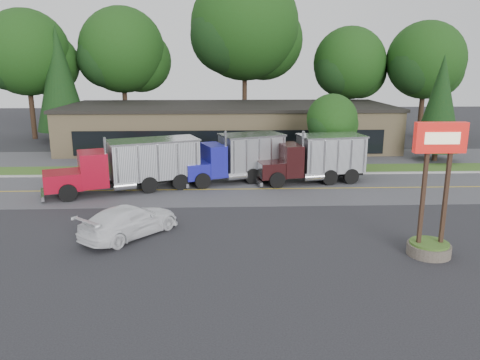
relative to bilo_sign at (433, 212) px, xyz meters
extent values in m
plane|color=#303034|center=(-10.50, 2.50, -2.02)|extent=(140.00, 140.00, 0.00)
cube|color=slate|center=(-10.50, 11.50, -2.02)|extent=(60.00, 8.00, 0.02)
cube|color=gold|center=(-10.50, 11.50, -2.02)|extent=(60.00, 0.12, 0.01)
cube|color=#9E9E99|center=(-10.50, 15.70, -2.02)|extent=(60.00, 0.30, 0.12)
cube|color=#365A1F|center=(-10.50, 17.50, -2.02)|extent=(60.00, 3.40, 0.03)
cube|color=slate|center=(-10.50, 22.50, -2.02)|extent=(60.00, 7.00, 0.02)
cube|color=tan|center=(-8.50, 28.50, -0.02)|extent=(32.00, 12.00, 4.00)
cylinder|color=#6B6054|center=(0.00, 0.00, -1.77)|extent=(1.90, 1.90, 0.50)
cylinder|color=#365A1F|center=(0.00, 0.00, -1.47)|extent=(1.70, 1.70, 0.10)
cube|color=#332116|center=(-0.50, 0.00, 0.58)|extent=(0.16, 0.16, 5.00)
cube|color=#332116|center=(0.50, 0.00, 0.58)|extent=(0.16, 0.16, 5.00)
cube|color=red|center=(0.00, 0.00, 3.28)|extent=(2.20, 0.35, 1.30)
cube|color=beige|center=(0.00, -0.19, 3.28)|extent=(1.50, 0.04, 0.50)
cube|color=beige|center=(0.00, 0.19, 3.28)|extent=(1.50, 0.04, 0.50)
cylinder|color=#382619|center=(-30.50, 34.50, 0.53)|extent=(0.56, 0.56, 5.10)
sphere|color=#1A3A10|center=(-30.50, 34.50, 7.45)|extent=(9.33, 9.33, 9.33)
sphere|color=#1A3A10|center=(-28.75, 35.67, 6.29)|extent=(7.00, 7.00, 7.00)
sphere|color=black|center=(-31.96, 33.63, 6.58)|extent=(6.41, 6.41, 6.41)
cylinder|color=#382619|center=(-20.50, 36.50, 0.61)|extent=(0.56, 0.56, 5.28)
sphere|color=#1A3A10|center=(-20.50, 36.50, 7.77)|extent=(9.65, 9.65, 9.65)
sphere|color=#1A3A10|center=(-18.69, 37.71, 6.57)|extent=(7.23, 7.23, 7.23)
sphere|color=black|center=(-22.01, 35.60, 6.87)|extent=(6.63, 6.63, 6.63)
cylinder|color=#382619|center=(-6.50, 36.50, 1.34)|extent=(0.56, 0.56, 6.72)
sphere|color=#1A3A10|center=(-6.50, 36.50, 10.46)|extent=(12.29, 12.29, 12.29)
sphere|color=#1A3A10|center=(-4.19, 38.04, 8.93)|extent=(9.22, 9.22, 9.22)
sphere|color=black|center=(-8.42, 35.35, 9.31)|extent=(8.45, 8.45, 8.45)
cylinder|color=#382619|center=(5.50, 35.50, 0.23)|extent=(0.56, 0.56, 4.50)
sphere|color=#1A3A10|center=(5.50, 35.50, 6.33)|extent=(8.23, 8.23, 8.23)
sphere|color=#1A3A10|center=(7.04, 36.53, 5.31)|extent=(6.17, 6.17, 6.17)
sphere|color=black|center=(4.21, 34.73, 5.56)|extent=(5.66, 5.66, 5.66)
cylinder|color=#382619|center=(13.50, 33.50, 0.31)|extent=(0.56, 0.56, 4.67)
sphere|color=#1A3A10|center=(13.50, 33.50, 6.65)|extent=(8.54, 8.54, 8.54)
sphere|color=#1A3A10|center=(15.10, 34.57, 5.58)|extent=(6.41, 6.41, 6.41)
sphere|color=black|center=(12.17, 32.70, 5.85)|extent=(5.87, 5.87, 5.87)
cylinder|color=#382619|center=(-26.50, 32.50, -1.52)|extent=(0.44, 0.44, 1.00)
cone|color=black|center=(-26.50, 32.50, 4.72)|extent=(5.40, 5.40, 11.04)
cylinder|color=#382619|center=(9.50, 20.50, -1.52)|extent=(0.44, 0.44, 1.00)
cone|color=black|center=(9.50, 20.50, 2.99)|extent=(4.01, 4.01, 8.20)
cylinder|color=#382619|center=(-0.50, 17.50, -0.93)|extent=(0.56, 0.56, 2.18)
sphere|color=#1A3A10|center=(-0.50, 17.50, 2.03)|extent=(3.99, 3.99, 3.99)
sphere|color=#1A3A10|center=(0.25, 18.00, 1.53)|extent=(2.99, 2.99, 2.99)
sphere|color=black|center=(-1.12, 17.13, 1.66)|extent=(2.74, 2.74, 2.74)
cube|color=black|center=(-15.41, 11.48, -1.45)|extent=(9.41, 4.34, 0.28)
cube|color=maroon|center=(-19.35, 10.00, -0.90)|extent=(2.98, 2.97, 1.10)
cube|color=maroon|center=(-17.58, 10.66, -0.30)|extent=(2.42, 2.84, 2.20)
cube|color=black|center=(-18.27, 10.41, 0.10)|extent=(0.79, 1.99, 0.90)
cube|color=silver|center=(-13.83, 12.07, 0.00)|extent=(6.30, 4.37, 2.50)
cube|color=silver|center=(-13.83, 12.07, 1.30)|extent=(6.49, 4.57, 0.12)
cylinder|color=black|center=(-19.56, 11.15, -1.45)|extent=(1.15, 0.71, 1.10)
cylinder|color=black|center=(-18.75, 9.00, -1.45)|extent=(1.15, 0.71, 1.10)
cylinder|color=black|center=(-13.85, 13.29, -1.45)|extent=(1.15, 0.71, 1.10)
cylinder|color=black|center=(-13.04, 11.14, -1.45)|extent=(1.15, 0.71, 1.10)
cube|color=black|center=(-8.22, 13.82, -1.45)|extent=(6.99, 3.41, 0.28)
cube|color=#1B1B96|center=(-11.11, 12.74, -0.90)|extent=(2.39, 2.75, 1.10)
cube|color=#1B1B96|center=(-9.81, 13.23, -0.30)|extent=(1.99, 2.68, 2.20)
cube|color=black|center=(-10.31, 13.04, 0.10)|extent=(0.79, 1.99, 0.90)
cube|color=silver|center=(-7.07, 14.25, 0.00)|extent=(4.84, 3.82, 2.50)
cube|color=silver|center=(-7.07, 14.25, 1.30)|extent=(5.03, 4.01, 0.12)
cylinder|color=black|center=(-11.37, 13.88, -1.45)|extent=(1.15, 0.71, 1.10)
cylinder|color=black|center=(-10.56, 11.72, -1.45)|extent=(1.15, 0.71, 1.10)
cylinder|color=black|center=(-7.18, 15.44, -1.45)|extent=(1.15, 0.71, 1.10)
cylinder|color=black|center=(-6.38, 13.28, -1.45)|extent=(1.15, 0.71, 1.10)
cube|color=black|center=(-2.66, 13.38, -1.45)|extent=(7.42, 2.25, 0.28)
cube|color=black|center=(-5.81, 12.83, -0.90)|extent=(2.13, 2.57, 1.10)
cube|color=black|center=(-4.39, 13.08, -0.30)|extent=(1.67, 2.58, 2.20)
cube|color=black|center=(-4.94, 12.99, 0.10)|extent=(0.42, 2.08, 0.90)
cube|color=silver|center=(-1.40, 13.60, 0.00)|extent=(4.76, 3.22, 2.50)
cube|color=silver|center=(-1.40, 13.60, 1.30)|extent=(4.94, 3.39, 0.12)
cylinder|color=black|center=(-5.85, 13.99, -1.45)|extent=(1.14, 0.53, 1.10)
cylinder|color=black|center=(-5.45, 11.73, -1.45)|extent=(1.14, 0.53, 1.10)
cylinder|color=black|center=(-1.28, 14.79, -1.45)|extent=(1.14, 0.53, 1.10)
cylinder|color=black|center=(-0.89, 12.52, -1.45)|extent=(1.14, 0.53, 1.10)
imported|color=white|center=(-13.80, 2.94, -1.25)|extent=(5.04, 5.46, 1.54)
camera|label=1|loc=(-9.21, -19.18, 6.32)|focal=35.00mm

